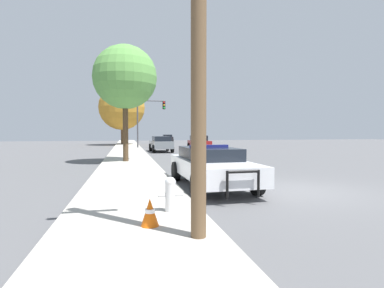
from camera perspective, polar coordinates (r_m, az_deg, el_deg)
name	(u,v)px	position (r m, az deg, el deg)	size (l,w,h in m)	color
ground_plane	(297,191)	(10.09, 19.32, -8.40)	(110.00, 110.00, 0.00)	#565659
sidewalk_left	(132,196)	(8.61, -11.40, -9.72)	(3.00, 110.00, 0.13)	#ADA89E
police_car	(211,165)	(10.16, 3.59, -4.02)	(2.15, 5.28, 1.41)	white
fire_hydrant	(170,193)	(6.60, -4.15, -9.28)	(0.55, 0.24, 0.75)	white
utility_pole	(199,23)	(5.17, 1.27, 22.12)	(1.40, 0.25, 6.72)	brown
traffic_light	(149,114)	(33.38, -8.28, 5.68)	(3.13, 0.35, 5.27)	#424247
car_background_oncoming	(199,142)	(29.94, 1.33, 0.29)	(2.01, 4.22, 1.48)	maroon
car_background_midblock	(161,143)	(27.75, -5.93, 0.10)	(1.98, 4.35, 1.44)	slate
car_background_distant	(167,138)	(53.03, -4.72, 1.13)	(2.17, 4.34, 1.35)	black
tree_sidewalk_far	(122,107)	(42.47, -13.22, 6.84)	(6.24, 6.24, 8.22)	#4C3823
tree_sidewalk_near	(125,77)	(18.23, -12.63, 12.26)	(3.70, 3.70, 6.76)	#4C3823
traffic_cone	(150,212)	(5.68, -8.03, -12.72)	(0.33, 0.33, 0.51)	orange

